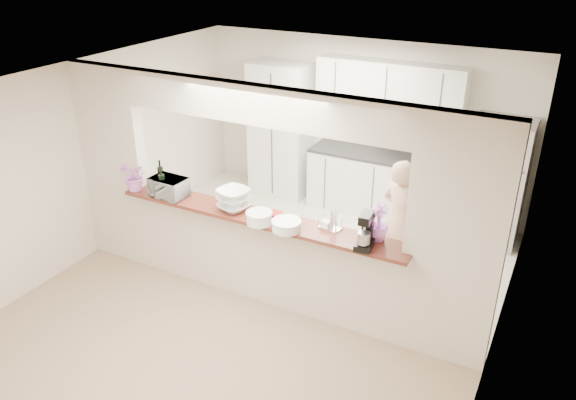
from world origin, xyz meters
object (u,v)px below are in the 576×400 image
Objects in this scene: refrigerator at (496,182)px; toaster_oven at (169,187)px; stand_mixer at (366,232)px; person at (399,220)px.

refrigerator is 4.12× the size of toaster_oven.
refrigerator is at bearing 43.23° from toaster_oven.
toaster_oven is at bearing 179.10° from stand_mixer.
toaster_oven is at bearing 56.99° from person.
refrigerator is 1.68m from person.
toaster_oven is 2.40m from stand_mixer.
stand_mixer is 1.44m from person.
refrigerator is 2.93m from stand_mixer.
stand_mixer reaches higher than toaster_oven.
refrigerator is 1.14× the size of person.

